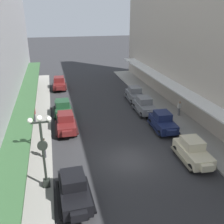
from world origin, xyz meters
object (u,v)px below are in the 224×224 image
Objects in this scene: parked_car_7 at (66,122)px; pedestrian_2 at (34,114)px; parked_car_1 at (193,150)px; fire_hydrant at (203,146)px; pedestrian_1 at (179,108)px; pedestrian_0 at (44,148)px; parked_car_0 at (163,121)px; parked_car_2 at (135,94)px; parked_car_3 at (145,105)px; parked_car_4 at (59,83)px; parked_car_5 at (74,189)px; lamp_post_with_clock at (43,149)px; parked_car_6 at (63,107)px.

pedestrian_2 is at bearing 137.97° from parked_car_7.
parked_car_1 reaches higher than fire_hydrant.
parked_car_1 is 9.17m from pedestrian_1.
pedestrian_0 is at bearing -113.13° from parked_car_7.
fire_hydrant is (1.54, -4.69, -0.38)m from parked_car_0.
parked_car_2 is 1.01× the size of parked_car_3.
parked_car_1 is 16.32m from pedestrian_2.
parked_car_3 is 3.88m from pedestrian_1.
pedestrian_1 is at bearing -47.71° from parked_car_4.
parked_car_5 is at bearing -91.13° from parked_car_7.
parked_car_1 is at bearing -40.31° from pedestrian_2.
parked_car_2 is at bearing 89.51° from parked_car_0.
parked_car_1 is at bearing -89.14° from parked_car_3.
parked_car_2 is at bearing 86.64° from parked_car_3.
parked_car_1 is 2.58× the size of pedestrian_0.
lamp_post_with_clock is at bearing -102.50° from parked_car_7.
parked_car_5 is at bearing -71.34° from pedestrian_0.
pedestrian_0 is (-11.35, 2.96, 0.07)m from parked_car_1.
parked_car_0 is 11.29m from parked_car_6.
parked_car_3 and parked_car_4 have the same top height.
fire_hydrant is 0.49× the size of pedestrian_2.
parked_car_0 is 4.76m from parked_car_3.
parked_car_6 is (-0.06, -10.36, 0.00)m from parked_car_4.
parked_car_4 is at bearing 90.01° from parked_car_7.
parked_car_0 is 11.70m from pedestrian_0.
parked_car_4 reaches higher than fire_hydrant.
pedestrian_2 is at bearing -154.68° from parked_car_6.
fire_hydrant is at bearing 33.94° from parked_car_1.
parked_car_0 is 13.36m from pedestrian_2.
lamp_post_with_clock is (-11.19, -0.74, 2.04)m from parked_car_1.
parked_car_1 is 2.58× the size of pedestrian_2.
parked_car_5 is (-9.51, -2.48, 0.00)m from parked_car_1.
parked_car_0 reaches higher than pedestrian_1.
parked_car_2 reaches higher than pedestrian_2.
lamp_post_with_clock is at bearing -126.05° from parked_car_2.
fire_hydrant is at bearing -71.82° from parked_car_0.
parked_car_3 is at bearing 92.10° from parked_car_0.
parked_car_5 is at bearing -90.46° from parked_car_4.
pedestrian_2 is (-3.13, -11.81, 0.07)m from parked_car_4.
parked_car_3 is 9.56m from parked_car_7.
lamp_post_with_clock is (-11.29, -15.51, 2.04)m from parked_car_2.
fire_hydrant is (1.56, 1.05, -0.38)m from parked_car_1.
parked_car_5 is at bearing -119.12° from parked_car_2.
pedestrian_0 reaches higher than pedestrian_1.
parked_car_3 is at bearing -52.35° from parked_car_4.
parked_car_2 is (0.09, 14.76, 0.00)m from parked_car_1.
pedestrian_2 is (-12.54, -4.21, 0.07)m from parked_car_2.
lamp_post_with_clock reaches higher than fire_hydrant.
parked_car_4 and parked_car_7 have the same top height.
pedestrian_0 is 7.67m from pedestrian_2.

